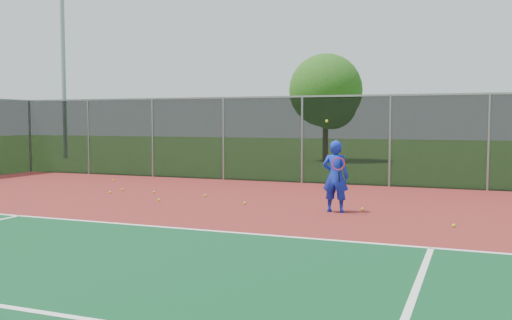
# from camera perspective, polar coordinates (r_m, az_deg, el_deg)

# --- Properties ---
(ground) EXTENTS (120.00, 120.00, 0.00)m
(ground) POSITION_cam_1_polar(r_m,az_deg,el_deg) (7.81, 0.23, -12.37)
(ground) COLOR #295017
(ground) RESTS_ON ground
(court_apron) EXTENTS (30.00, 20.00, 0.02)m
(court_apron) POSITION_cam_1_polar(r_m,az_deg,el_deg) (9.64, 4.57, -9.15)
(court_apron) COLOR maroon
(court_apron) RESTS_ON ground
(fence_back) EXTENTS (30.00, 0.06, 3.03)m
(fence_back) POSITION_cam_1_polar(r_m,az_deg,el_deg) (19.19, 13.24, 1.99)
(fence_back) COLOR black
(fence_back) RESTS_ON court_apron
(tennis_player) EXTENTS (0.63, 0.63, 2.20)m
(tennis_player) POSITION_cam_1_polar(r_m,az_deg,el_deg) (13.61, 7.95, -1.62)
(tennis_player) COLOR #1328B9
(tennis_player) RESTS_ON court_apron
(practice_ball_0) EXTENTS (0.07, 0.07, 0.07)m
(practice_ball_0) POSITION_cam_1_polar(r_m,az_deg,el_deg) (14.08, 10.60, -4.83)
(practice_ball_0) COLOR #BDD819
(practice_ball_0) RESTS_ON court_apron
(practice_ball_1) EXTENTS (0.07, 0.07, 0.07)m
(practice_ball_1) POSITION_cam_1_polar(r_m,az_deg,el_deg) (15.60, -9.67, -3.96)
(practice_ball_1) COLOR #BDD819
(practice_ball_1) RESTS_ON court_apron
(practice_ball_2) EXTENTS (0.07, 0.07, 0.07)m
(practice_ball_2) POSITION_cam_1_polar(r_m,az_deg,el_deg) (18.10, -13.22, -2.91)
(practice_ball_2) COLOR #BDD819
(practice_ball_2) RESTS_ON court_apron
(practice_ball_3) EXTENTS (0.07, 0.07, 0.07)m
(practice_ball_3) POSITION_cam_1_polar(r_m,az_deg,el_deg) (21.05, -14.07, -1.97)
(practice_ball_3) COLOR #BDD819
(practice_ball_3) RESTS_ON court_apron
(practice_ball_4) EXTENTS (0.07, 0.07, 0.07)m
(practice_ball_4) POSITION_cam_1_polar(r_m,az_deg,el_deg) (17.56, -14.37, -3.14)
(practice_ball_4) COLOR #BDD819
(practice_ball_4) RESTS_ON court_apron
(practice_ball_5) EXTENTS (0.07, 0.07, 0.07)m
(practice_ball_5) POSITION_cam_1_polar(r_m,az_deg,el_deg) (17.35, -10.16, -3.17)
(practice_ball_5) COLOR #BDD819
(practice_ball_5) RESTS_ON court_apron
(practice_ball_6) EXTENTS (0.07, 0.07, 0.07)m
(practice_ball_6) POSITION_cam_1_polar(r_m,az_deg,el_deg) (16.37, -5.11, -3.54)
(practice_ball_6) COLOR #BDD819
(practice_ball_6) RESTS_ON court_apron
(practice_ball_7) EXTENTS (0.07, 0.07, 0.07)m
(practice_ball_7) POSITION_cam_1_polar(r_m,az_deg,el_deg) (12.37, 19.17, -6.21)
(practice_ball_7) COLOR #BDD819
(practice_ball_7) RESTS_ON court_apron
(practice_ball_8) EXTENTS (0.07, 0.07, 0.07)m
(practice_ball_8) POSITION_cam_1_polar(r_m,az_deg,el_deg) (14.81, -1.13, -4.33)
(practice_ball_8) COLOR #BDD819
(practice_ball_8) RESTS_ON court_apron
(floodlight_nw) EXTENTS (0.90, 0.40, 13.42)m
(floodlight_nw) POSITION_cam_1_polar(r_m,az_deg,el_deg) (35.15, -18.77, 12.46)
(floodlight_nw) COLOR gray
(floodlight_nw) RESTS_ON ground
(tree_back_left) EXTENTS (3.92, 3.92, 5.75)m
(tree_back_left) POSITION_cam_1_polar(r_m,az_deg,el_deg) (30.74, 7.13, 6.59)
(tree_back_left) COLOR #3B2815
(tree_back_left) RESTS_ON ground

